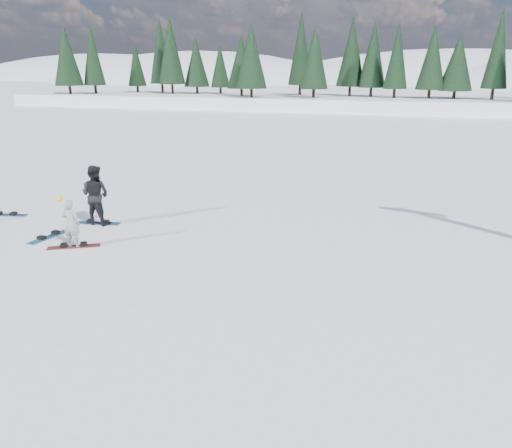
{
  "coord_description": "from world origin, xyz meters",
  "views": [
    {
      "loc": [
        9.29,
        -10.91,
        5.08
      ],
      "look_at": [
        5.51,
        1.17,
        1.1
      ],
      "focal_mm": 35.0,
      "sensor_mm": 36.0,
      "label": 1
    }
  ],
  "objects": [
    {
      "name": "snowboarder_man",
      "position": [
        -0.69,
        2.93,
        1.01
      ],
      "size": [
        0.99,
        0.77,
        2.02
      ],
      "primitive_type": "imported",
      "rotation": [
        0.0,
        0.0,
        3.13
      ],
      "color": "black",
      "rests_on": "ground"
    },
    {
      "name": "snowboarder_woman",
      "position": [
        -0.01,
        0.7,
        0.75
      ],
      "size": [
        0.57,
        0.41,
        1.6
      ],
      "rotation": [
        0.0,
        0.0,
        3.22
      ],
      "color": "gray",
      "rests_on": "ground"
    },
    {
      "name": "snowboard_man",
      "position": [
        -0.69,
        2.93,
        0.01
      ],
      "size": [
        1.53,
        0.54,
        0.03
      ],
      "primitive_type": "cube",
      "rotation": [
        0.0,
        0.0,
        0.18
      ],
      "color": "#195B8D",
      "rests_on": "ground"
    },
    {
      "name": "alpine_backdrop",
      "position": [
        -11.72,
        189.16,
        -13.97
      ],
      "size": [
        412.5,
        227.0,
        53.2
      ],
      "color": "white",
      "rests_on": "ground"
    },
    {
      "name": "snowboard_woman",
      "position": [
        -0.0,
        0.71,
        0.01
      ],
      "size": [
        1.45,
        0.97,
        0.03
      ],
      "primitive_type": "cube",
      "rotation": [
        0.0,
        0.0,
        0.51
      ],
      "color": "maroon",
      "rests_on": "ground"
    },
    {
      "name": "snowboard_loose_a",
      "position": [
        -1.32,
        1.23,
        0.01
      ],
      "size": [
        0.48,
        1.52,
        0.03
      ],
      "primitive_type": "cube",
      "rotation": [
        0.0,
        0.0,
        1.43
      ],
      "color": "teal",
      "rests_on": "ground"
    },
    {
      "name": "snowboard_loose_c",
      "position": [
        -4.43,
        2.81,
        0.01
      ],
      "size": [
        1.53,
        0.6,
        0.03
      ],
      "primitive_type": "cube",
      "rotation": [
        0.0,
        0.0,
        0.22
      ],
      "color": "#185788",
      "rests_on": "ground"
    },
    {
      "name": "ground",
      "position": [
        0.0,
        0.0,
        0.0
      ],
      "size": [
        420.0,
        420.0,
        0.0
      ],
      "primitive_type": "plane",
      "color": "white",
      "rests_on": "ground"
    }
  ]
}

